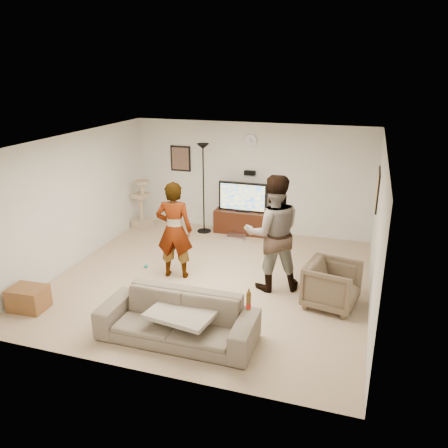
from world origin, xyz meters
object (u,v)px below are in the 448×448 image
(floor_lamp, at_px, (204,189))
(cat_tree, at_px, (141,204))
(tv_stand, at_px, (242,222))
(beer_bottle, at_px, (249,301))
(person_right, at_px, (273,233))
(tv, at_px, (243,197))
(side_table, at_px, (28,298))
(armchair, at_px, (332,285))
(person_left, at_px, (174,230))
(sofa, at_px, (177,318))

(floor_lamp, height_order, cat_tree, floor_lamp)
(tv_stand, bearing_deg, beer_bottle, -73.58)
(floor_lamp, relative_size, person_right, 1.02)
(tv, xyz_separation_m, side_table, (-2.30, -4.39, -0.68))
(tv, relative_size, side_table, 1.99)
(tv, height_order, person_right, person_right)
(tv_stand, xyz_separation_m, person_right, (1.21, -2.48, 0.74))
(floor_lamp, relative_size, cat_tree, 1.76)
(floor_lamp, bearing_deg, armchair, -39.95)
(person_right, bearing_deg, tv, -86.07)
(tv_stand, height_order, cat_tree, cat_tree)
(tv_stand, relative_size, person_right, 0.63)
(tv, bearing_deg, person_left, -102.26)
(floor_lamp, height_order, armchair, floor_lamp)
(tv_stand, xyz_separation_m, armchair, (2.26, -2.82, 0.10))
(cat_tree, distance_m, person_left, 2.86)
(person_right, bearing_deg, armchair, 139.92)
(side_table, bearing_deg, cat_tree, 91.20)
(person_left, distance_m, side_table, 2.62)
(person_right, bearing_deg, sofa, 42.77)
(tv, distance_m, floor_lamp, 0.91)
(beer_bottle, distance_m, side_table, 3.65)
(floor_lamp, height_order, side_table, floor_lamp)
(floor_lamp, distance_m, side_table, 4.51)
(person_right, bearing_deg, person_left, -19.20)
(person_left, bearing_deg, person_right, 172.65)
(person_right, bearing_deg, tv_stand, -86.07)
(floor_lamp, xyz_separation_m, person_left, (0.32, -2.37, -0.14))
(person_right, bearing_deg, cat_tree, -52.37)
(armchair, bearing_deg, tv, 49.69)
(tv, bearing_deg, cat_tree, -170.91)
(armchair, distance_m, side_table, 4.82)
(side_table, bearing_deg, sofa, -0.96)
(tv_stand, xyz_separation_m, person_left, (-0.56, -2.57, 0.63))
(person_left, height_order, armchair, person_left)
(tv_stand, relative_size, cat_tree, 1.09)
(side_table, bearing_deg, tv_stand, 62.41)
(tv_stand, distance_m, floor_lamp, 1.18)
(tv_stand, bearing_deg, person_right, -64.02)
(floor_lamp, relative_size, person_left, 1.15)
(floor_lamp, xyz_separation_m, beer_bottle, (2.18, -4.24, -0.25))
(tv, height_order, side_table, tv)
(sofa, bearing_deg, cat_tree, 123.27)
(tv, xyz_separation_m, person_right, (1.21, -2.48, 0.14))
(floor_lamp, xyz_separation_m, sofa, (1.16, -4.24, -0.70))
(tv_stand, distance_m, person_left, 2.70)
(person_right, bearing_deg, floor_lamp, -69.68)
(floor_lamp, distance_m, cat_tree, 1.58)
(floor_lamp, bearing_deg, tv_stand, 12.73)
(tv_stand, distance_m, side_table, 4.96)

